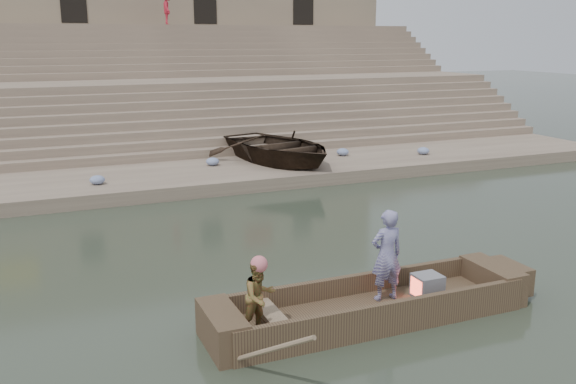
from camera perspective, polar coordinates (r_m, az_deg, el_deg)
ground at (r=13.18m, az=0.33°, el=-6.49°), size 120.00×120.00×0.00m
lower_landing at (r=20.43m, az=-8.53°, el=1.34°), size 32.00×4.00×0.40m
mid_landing at (r=27.48m, az=-12.58°, el=6.91°), size 32.00×3.00×2.80m
upper_landing at (r=34.26m, az=-14.87°, el=10.12°), size 32.00×3.00×5.20m
ghat_steps at (r=29.09m, az=-13.24°, el=8.04°), size 32.00×11.00×5.20m
building_wall at (r=38.17m, az=-16.06°, el=14.91°), size 32.00×5.07×11.20m
main_rowboat at (r=10.75m, az=7.40°, el=-10.88°), size 5.00×1.30×0.22m
rowboat_trim at (r=10.76m, az=8.41°, el=-9.74°), size 6.04×2.63×1.83m
standing_man at (r=10.76m, az=8.96°, el=-5.69°), size 0.59×0.39×1.59m
rowing_man at (r=9.57m, az=-2.61°, el=-9.48°), size 0.66×0.58×1.16m
television at (r=11.20m, az=12.50°, el=-8.33°), size 0.46×0.42×0.40m
beached_rowboat at (r=21.54m, az=-0.85°, el=4.12°), size 4.72×5.81×1.06m
pedestrian at (r=34.45m, az=-10.89°, el=16.09°), size 0.81×1.18×1.69m
cloth_bundles at (r=20.37m, az=-6.73°, el=2.31°), size 17.78×2.08×0.26m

